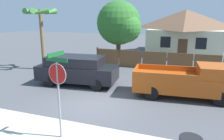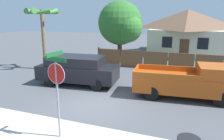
{
  "view_description": "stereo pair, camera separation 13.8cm",
  "coord_description": "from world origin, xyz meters",
  "px_view_note": "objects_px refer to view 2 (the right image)",
  "views": [
    {
      "loc": [
        4.27,
        -9.21,
        4.3
      ],
      "look_at": [
        0.66,
        0.83,
        1.6
      ],
      "focal_mm": 35.0,
      "sensor_mm": 36.0,
      "label": 1
    },
    {
      "loc": [
        4.4,
        -9.16,
        4.3
      ],
      "look_at": [
        0.66,
        0.83,
        1.6
      ],
      "focal_mm": 35.0,
      "sensor_mm": 36.0,
      "label": 2
    }
  ],
  "objects_px": {
    "palm_tree": "(42,17)",
    "orange_pickup": "(189,82)",
    "stop_sign": "(57,81)",
    "oak_tree": "(122,24)",
    "red_suv": "(78,69)",
    "house": "(187,31)"
  },
  "relations": [
    {
      "from": "orange_pickup",
      "to": "stop_sign",
      "type": "distance_m",
      "value": 7.23
    },
    {
      "from": "orange_pickup",
      "to": "stop_sign",
      "type": "bearing_deg",
      "value": -131.83
    },
    {
      "from": "red_suv",
      "to": "stop_sign",
      "type": "bearing_deg",
      "value": -72.34
    },
    {
      "from": "oak_tree",
      "to": "red_suv",
      "type": "bearing_deg",
      "value": -95.22
    },
    {
      "from": "house",
      "to": "stop_sign",
      "type": "distance_m",
      "value": 20.63
    },
    {
      "from": "oak_tree",
      "to": "red_suv",
      "type": "height_order",
      "value": "oak_tree"
    },
    {
      "from": "oak_tree",
      "to": "stop_sign",
      "type": "xyz_separation_m",
      "value": [
        1.8,
        -12.6,
        -1.41
      ]
    },
    {
      "from": "red_suv",
      "to": "stop_sign",
      "type": "distance_m",
      "value": 6.31
    },
    {
      "from": "oak_tree",
      "to": "orange_pickup",
      "type": "height_order",
      "value": "oak_tree"
    },
    {
      "from": "palm_tree",
      "to": "house",
      "type": "bearing_deg",
      "value": 49.09
    },
    {
      "from": "stop_sign",
      "to": "palm_tree",
      "type": "bearing_deg",
      "value": 135.49
    },
    {
      "from": "red_suv",
      "to": "orange_pickup",
      "type": "xyz_separation_m",
      "value": [
        6.66,
        0.02,
        -0.1
      ]
    },
    {
      "from": "house",
      "to": "orange_pickup",
      "type": "bearing_deg",
      "value": -86.86
    },
    {
      "from": "house",
      "to": "oak_tree",
      "type": "distance_m",
      "value": 9.4
    },
    {
      "from": "palm_tree",
      "to": "red_suv",
      "type": "xyz_separation_m",
      "value": [
        4.5,
        -2.68,
        -3.12
      ]
    },
    {
      "from": "orange_pickup",
      "to": "red_suv",
      "type": "bearing_deg",
      "value": 174.82
    },
    {
      "from": "house",
      "to": "red_suv",
      "type": "height_order",
      "value": "house"
    },
    {
      "from": "stop_sign",
      "to": "orange_pickup",
      "type": "bearing_deg",
      "value": 59.51
    },
    {
      "from": "palm_tree",
      "to": "red_suv",
      "type": "relative_size",
      "value": 0.94
    },
    {
      "from": "palm_tree",
      "to": "orange_pickup",
      "type": "bearing_deg",
      "value": -13.37
    },
    {
      "from": "palm_tree",
      "to": "orange_pickup",
      "type": "xyz_separation_m",
      "value": [
        11.16,
        -2.65,
        -3.22
      ]
    },
    {
      "from": "red_suv",
      "to": "stop_sign",
      "type": "height_order",
      "value": "stop_sign"
    }
  ]
}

